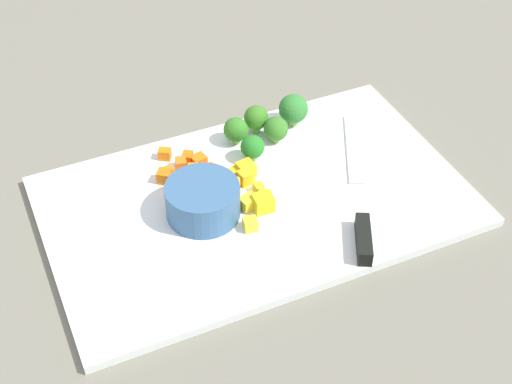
% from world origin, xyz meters
% --- Properties ---
extents(ground_plane, '(4.00, 4.00, 0.00)m').
position_xyz_m(ground_plane, '(0.00, 0.00, 0.00)').
color(ground_plane, slate).
extents(cutting_board, '(0.53, 0.32, 0.01)m').
position_xyz_m(cutting_board, '(0.00, 0.00, 0.01)').
color(cutting_board, white).
rests_on(cutting_board, ground_plane).
extents(prep_bowl, '(0.09, 0.09, 0.04)m').
position_xyz_m(prep_bowl, '(0.07, -0.00, 0.03)').
color(prep_bowl, '#376089').
rests_on(prep_bowl, cutting_board).
extents(chef_knife, '(0.15, 0.27, 0.02)m').
position_xyz_m(chef_knife, '(-0.11, 0.08, 0.02)').
color(chef_knife, silver).
rests_on(chef_knife, cutting_board).
extents(carrot_dice_0, '(0.02, 0.02, 0.01)m').
position_xyz_m(carrot_dice_0, '(0.07, -0.09, 0.02)').
color(carrot_dice_0, orange).
rests_on(carrot_dice_0, cutting_board).
extents(carrot_dice_1, '(0.02, 0.02, 0.01)m').
position_xyz_m(carrot_dice_1, '(0.05, -0.10, 0.02)').
color(carrot_dice_1, orange).
rests_on(carrot_dice_1, cutting_board).
extents(carrot_dice_2, '(0.02, 0.02, 0.01)m').
position_xyz_m(carrot_dice_2, '(0.06, -0.07, 0.02)').
color(carrot_dice_2, orange).
rests_on(carrot_dice_2, cutting_board).
extents(carrot_dice_3, '(0.02, 0.02, 0.01)m').
position_xyz_m(carrot_dice_3, '(0.03, -0.07, 0.02)').
color(carrot_dice_3, orange).
rests_on(carrot_dice_3, cutting_board).
extents(carrot_dice_4, '(0.02, 0.02, 0.01)m').
position_xyz_m(carrot_dice_4, '(0.08, -0.12, 0.02)').
color(carrot_dice_4, orange).
rests_on(carrot_dice_4, cutting_board).
extents(carrot_dice_5, '(0.02, 0.02, 0.01)m').
position_xyz_m(carrot_dice_5, '(0.04, -0.09, 0.02)').
color(carrot_dice_5, orange).
rests_on(carrot_dice_5, cutting_board).
extents(carrot_dice_6, '(0.02, 0.02, 0.02)m').
position_xyz_m(carrot_dice_6, '(0.10, -0.08, 0.02)').
color(carrot_dice_6, orange).
rests_on(carrot_dice_6, cutting_board).
extents(carrot_dice_7, '(0.02, 0.01, 0.01)m').
position_xyz_m(carrot_dice_7, '(0.09, -0.09, 0.02)').
color(carrot_dice_7, orange).
rests_on(carrot_dice_7, cutting_board).
extents(pepper_dice_0, '(0.01, 0.01, 0.01)m').
position_xyz_m(pepper_dice_0, '(-0.01, -0.01, 0.02)').
color(pepper_dice_0, yellow).
rests_on(pepper_dice_0, cutting_board).
extents(pepper_dice_1, '(0.02, 0.02, 0.02)m').
position_xyz_m(pepper_dice_1, '(0.03, 0.05, 0.02)').
color(pepper_dice_1, yellow).
rests_on(pepper_dice_1, cutting_board).
extents(pepper_dice_2, '(0.02, 0.02, 0.01)m').
position_xyz_m(pepper_dice_2, '(0.02, -0.03, 0.02)').
color(pepper_dice_2, yellow).
rests_on(pepper_dice_2, cutting_board).
extents(pepper_dice_3, '(0.02, 0.02, 0.01)m').
position_xyz_m(pepper_dice_3, '(0.01, -0.05, 0.02)').
color(pepper_dice_3, yellow).
rests_on(pepper_dice_3, cutting_board).
extents(pepper_dice_4, '(0.02, 0.02, 0.01)m').
position_xyz_m(pepper_dice_4, '(-0.01, 0.01, 0.02)').
color(pepper_dice_4, yellow).
rests_on(pepper_dice_4, cutting_board).
extents(pepper_dice_5, '(0.02, 0.02, 0.02)m').
position_xyz_m(pepper_dice_5, '(-0.01, -0.05, 0.02)').
color(pepper_dice_5, yellow).
rests_on(pepper_dice_5, cutting_board).
extents(pepper_dice_6, '(0.02, 0.02, 0.02)m').
position_xyz_m(pepper_dice_6, '(-0.00, -0.03, 0.02)').
color(pepper_dice_6, yellow).
rests_on(pepper_dice_6, cutting_board).
extents(pepper_dice_7, '(0.02, 0.02, 0.02)m').
position_xyz_m(pepper_dice_7, '(0.02, 0.01, 0.02)').
color(pepper_dice_7, yellow).
rests_on(pepper_dice_7, cutting_board).
extents(pepper_dice_8, '(0.03, 0.02, 0.02)m').
position_xyz_m(pepper_dice_8, '(-0.00, 0.02, 0.02)').
color(pepper_dice_8, yellow).
rests_on(pepper_dice_8, cutting_board).
extents(broccoli_floret_0, '(0.03, 0.03, 0.04)m').
position_xyz_m(broccoli_floret_0, '(-0.06, -0.13, 0.04)').
color(broccoli_floret_0, '#80B356').
rests_on(broccoli_floret_0, cutting_board).
extents(broccoli_floret_1, '(0.03, 0.03, 0.04)m').
position_xyz_m(broccoli_floret_1, '(-0.07, -0.10, 0.03)').
color(broccoli_floret_1, '#91C056').
rests_on(broccoli_floret_1, cutting_board).
extents(broccoli_floret_2, '(0.04, 0.04, 0.05)m').
position_xyz_m(broccoli_floret_2, '(-0.11, -0.12, 0.04)').
color(broccoli_floret_2, '#98C25D').
rests_on(broccoli_floret_2, cutting_board).
extents(broccoli_floret_3, '(0.03, 0.03, 0.04)m').
position_xyz_m(broccoli_floret_3, '(-0.03, -0.07, 0.03)').
color(broccoli_floret_3, '#8DAB68').
rests_on(broccoli_floret_3, cutting_board).
extents(broccoli_floret_4, '(0.03, 0.03, 0.04)m').
position_xyz_m(broccoli_floret_4, '(-0.02, -0.12, 0.03)').
color(broccoli_floret_4, '#90B469').
rests_on(broccoli_floret_4, cutting_board).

